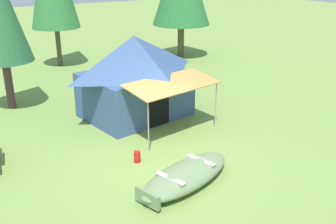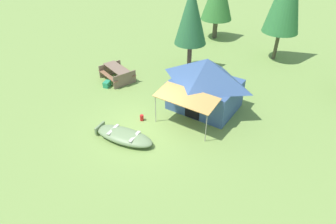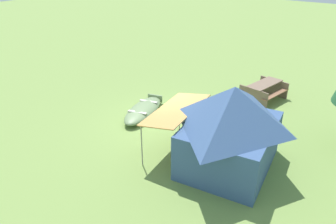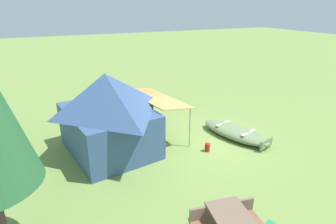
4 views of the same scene
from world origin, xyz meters
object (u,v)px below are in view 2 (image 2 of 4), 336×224
object	(u,v)px
canvas_cabin_tent	(206,83)
picnic_table	(117,72)
pine_tree_back_right	(191,15)
cooler_box	(107,84)
beached_rowboat	(124,136)
fuel_can	(142,118)

from	to	relation	value
canvas_cabin_tent	picnic_table	world-z (taller)	canvas_cabin_tent
canvas_cabin_tent	pine_tree_back_right	distance (m)	4.83
cooler_box	picnic_table	bearing A→B (deg)	102.00
beached_rowboat	cooler_box	xyz separation A→B (m)	(-4.21, 2.41, -0.05)
beached_rowboat	canvas_cabin_tent	bearing A→B (deg)	76.72
picnic_table	cooler_box	distance (m)	1.00
picnic_table	cooler_box	xyz separation A→B (m)	(0.20, -0.92, -0.33)
picnic_table	beached_rowboat	bearing A→B (deg)	-37.08
cooler_box	beached_rowboat	bearing A→B (deg)	-29.77
canvas_cabin_tent	pine_tree_back_right	bearing A→B (deg)	138.44
picnic_table	pine_tree_back_right	distance (m)	5.32
canvas_cabin_tent	cooler_box	distance (m)	5.73
fuel_can	pine_tree_back_right	size ratio (longest dim) A/B	0.06
beached_rowboat	cooler_box	size ratio (longest dim) A/B	6.51
fuel_can	pine_tree_back_right	world-z (taller)	pine_tree_back_right
canvas_cabin_tent	cooler_box	world-z (taller)	canvas_cabin_tent
beached_rowboat	pine_tree_back_right	size ratio (longest dim) A/B	0.58
cooler_box	pine_tree_back_right	world-z (taller)	pine_tree_back_right
beached_rowboat	fuel_can	distance (m)	1.57
cooler_box	fuel_can	xyz separation A→B (m)	(3.76, -0.91, -0.02)
beached_rowboat	pine_tree_back_right	distance (m)	8.26
canvas_cabin_tent	beached_rowboat	bearing A→B (deg)	-103.28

